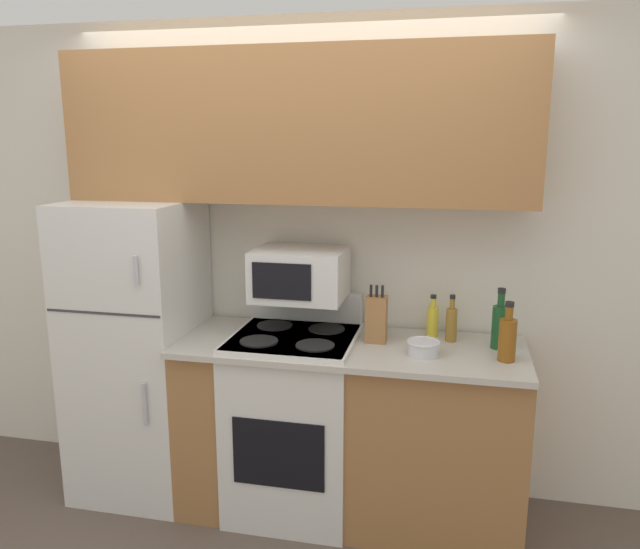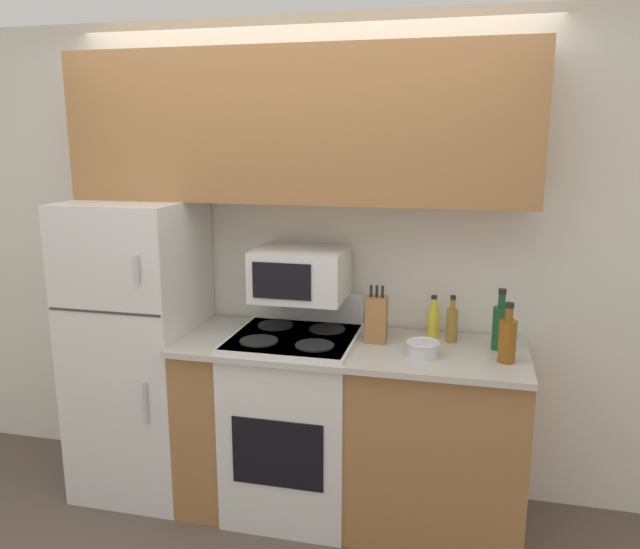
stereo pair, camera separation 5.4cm
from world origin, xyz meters
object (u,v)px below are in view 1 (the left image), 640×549
Objects in this scene: stove at (295,420)px; bottle_whiskey at (508,338)px; knife_block at (376,319)px; bottle_wine_green at (500,325)px; bottle_vinegar at (451,323)px; microwave at (300,274)px; refrigerator at (138,349)px; bottle_cooking_spray at (433,320)px; bowl at (423,347)px.

bottle_whiskey is at bearing -4.64° from stove.
bottle_whiskey is at bearing -13.16° from knife_block.
bottle_vinegar is at bearing 165.41° from bottle_wine_green.
bottle_wine_green is at bearing -14.59° from bottle_vinegar.
microwave is 1.66× the size of bottle_whiskey.
refrigerator reaches higher than bottle_vinegar.
microwave is (0.00, 0.12, 0.76)m from stove.
bottle_wine_green is at bearing -20.14° from bottle_cooking_spray.
refrigerator is 5.76× the size of bottle_whiskey.
bottle_vinegar is (-0.25, 0.23, -0.02)m from bottle_whiskey.
stove is at bearing -169.06° from bottle_vinegar.
bottle_vinegar is (0.77, 0.04, -0.22)m from microwave.
knife_block is 0.30m from bowl.
bowl is 0.30m from bottle_cooking_spray.
knife_block is at bearing -7.51° from microwave.
bottle_cooking_spray is at bearing 7.07° from refrigerator.
bottle_vinegar is at bearing 10.94° from stove.
bottle_whiskey is (0.62, -0.15, -0.01)m from knife_block.
knife_block is at bearing 148.17° from bowl.
bottle_whiskey is (1.03, -0.08, 0.55)m from stove.
bottle_whiskey is 0.35m from bottle_vinegar.
bottle_vinegar is (0.78, 0.15, 0.53)m from stove.
bottle_wine_green is at bearing 27.05° from bowl.
microwave is 1.02m from bottle_wine_green.
microwave is 1.55× the size of bottle_wine_green.
stove is at bearing -0.99° from refrigerator.
bottle_cooking_spray is 0.11m from bottle_vinegar.
bowl is (0.65, -0.09, 0.48)m from stove.
microwave is at bearing 88.49° from stove.
bottle_cooking_spray is at bearing 148.12° from bottle_vinegar.
bottle_wine_green reaches higher than stove.
microwave is at bearing 6.42° from refrigerator.
bottle_whiskey is at bearing -40.01° from bottle_cooking_spray.
microwave is 0.81m from bottle_vinegar.
bottle_vinegar is at bearing 137.35° from bottle_whiskey.
knife_block is 1.22× the size of bottle_vinegar.
bowl is 0.72× the size of bottle_cooking_spray.
refrigerator is at bearing 176.11° from bowl.
knife_block is at bearing 2.05° from refrigerator.
microwave is 1.07m from bottle_whiskey.
knife_block is (0.41, 0.06, 0.56)m from stove.
bottle_vinegar reaches higher than bottle_cooking_spray.
microwave is 1.94× the size of bottle_vinegar.
bottle_wine_green is (0.23, -0.06, 0.02)m from bottle_vinegar.
refrigerator is 1.45× the size of stove.
microwave is 0.72m from bottle_cooking_spray.
bowl is 0.66× the size of bottle_vinegar.
bottle_vinegar is at bearing 62.63° from bowl.
bottle_wine_green is (1.89, 0.08, 0.24)m from refrigerator.
refrigerator reaches higher than microwave.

